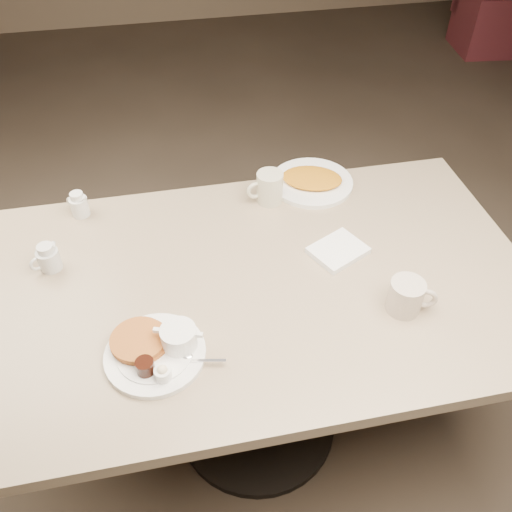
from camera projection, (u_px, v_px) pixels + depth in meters
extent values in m
cube|color=#4C3F33|center=(257.00, 423.00, 1.97)|extent=(7.00, 8.00, 0.02)
cube|color=tan|center=(257.00, 285.00, 1.46)|extent=(1.50, 0.90, 0.04)
cylinder|color=black|center=(257.00, 362.00, 1.71)|extent=(0.14, 0.14, 0.69)
cylinder|color=black|center=(257.00, 420.00, 1.95)|extent=(0.56, 0.56, 0.03)
cylinder|color=white|center=(155.00, 354.00, 1.26)|extent=(0.30, 0.30, 0.01)
cylinder|color=white|center=(155.00, 352.00, 1.25)|extent=(0.23, 0.23, 0.00)
cylinder|color=#B76526|center=(141.00, 342.00, 1.27)|extent=(0.17, 0.17, 0.01)
cylinder|color=#B76526|center=(138.00, 340.00, 1.26)|extent=(0.17, 0.17, 0.01)
cylinder|color=white|center=(179.00, 337.00, 1.25)|extent=(0.11, 0.11, 0.05)
cube|color=white|center=(157.00, 330.00, 1.25)|extent=(0.02, 0.02, 0.01)
cube|color=white|center=(199.00, 335.00, 1.24)|extent=(0.02, 0.02, 0.01)
ellipsoid|color=white|center=(174.00, 332.00, 1.25)|extent=(0.05, 0.05, 0.03)
ellipsoid|color=white|center=(183.00, 336.00, 1.24)|extent=(0.04, 0.04, 0.02)
cylinder|color=black|center=(145.00, 367.00, 1.20)|extent=(0.05, 0.05, 0.04)
cylinder|color=white|center=(163.00, 374.00, 1.20)|extent=(0.05, 0.05, 0.03)
ellipsoid|color=#FFECBF|center=(162.00, 370.00, 1.19)|extent=(0.03, 0.03, 0.02)
cube|color=white|center=(206.00, 361.00, 1.24)|extent=(0.09, 0.03, 0.00)
ellipsoid|color=white|center=(187.00, 356.00, 1.25)|extent=(0.03, 0.03, 0.01)
cylinder|color=beige|center=(405.00, 296.00, 1.34)|extent=(0.11, 0.11, 0.09)
cylinder|color=black|center=(409.00, 285.00, 1.31)|extent=(0.09, 0.09, 0.01)
torus|color=beige|center=(425.00, 298.00, 1.34)|extent=(0.06, 0.03, 0.06)
cube|color=white|center=(338.00, 251.00, 1.52)|extent=(0.18, 0.17, 0.02)
cylinder|color=beige|center=(270.00, 187.00, 1.66)|extent=(0.09, 0.09, 0.10)
torus|color=beige|center=(256.00, 190.00, 1.65)|extent=(0.06, 0.02, 0.06)
cylinder|color=silver|center=(49.00, 260.00, 1.46)|extent=(0.07, 0.07, 0.06)
cylinder|color=silver|center=(45.00, 249.00, 1.43)|extent=(0.05, 0.05, 0.02)
cone|color=silver|center=(54.00, 246.00, 1.45)|extent=(0.03, 0.03, 0.02)
torus|color=silver|center=(37.00, 264.00, 1.44)|extent=(0.04, 0.03, 0.04)
cylinder|color=white|center=(80.00, 207.00, 1.63)|extent=(0.06, 0.06, 0.06)
cylinder|color=white|center=(77.00, 196.00, 1.60)|extent=(0.04, 0.04, 0.02)
cone|color=white|center=(82.00, 199.00, 1.59)|extent=(0.03, 0.03, 0.02)
torus|color=white|center=(72.00, 203.00, 1.63)|extent=(0.03, 0.03, 0.04)
cylinder|color=white|center=(312.00, 182.00, 1.75)|extent=(0.34, 0.34, 0.01)
ellipsoid|color=orange|center=(312.00, 178.00, 1.74)|extent=(0.23, 0.20, 0.02)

